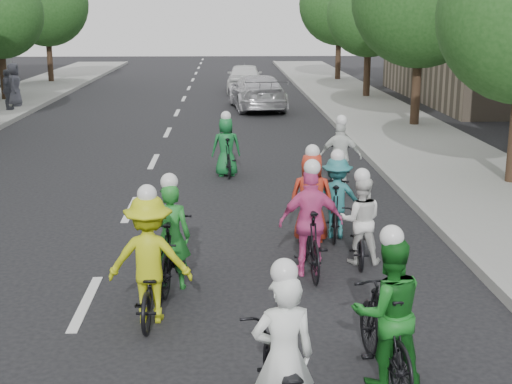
{
  "coord_description": "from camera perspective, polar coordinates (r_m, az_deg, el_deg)",
  "views": [
    {
      "loc": [
        2.03,
        -9.58,
        4.03
      ],
      "look_at": [
        2.54,
        2.43,
        1.0
      ],
      "focal_mm": 50.0,
      "sensor_mm": 36.0,
      "label": 1
    }
  ],
  "objects": [
    {
      "name": "cyclist_1",
      "position": [
        8.14,
        10.4,
        -10.27
      ],
      "size": [
        0.89,
        1.86,
        1.84
      ],
      "rotation": [
        0.0,
        0.0,
        3.25
      ],
      "color": "black",
      "rests_on": "ground"
    },
    {
      "name": "tree_r_2",
      "position": [
        34.85,
        9.04,
        13.86
      ],
      "size": [
        4.0,
        4.0,
        5.97
      ],
      "color": "black",
      "rests_on": "ground"
    },
    {
      "name": "cyclist_4",
      "position": [
        12.91,
        4.42,
        -1.23
      ],
      "size": [
        0.86,
        1.86,
        1.78
      ],
      "rotation": [
        0.0,
        0.0,
        3.0
      ],
      "color": "black",
      "rests_on": "ground"
    },
    {
      "name": "curb_right",
      "position": [
        20.38,
        9.0,
        2.82
      ],
      "size": [
        0.18,
        80.0,
        0.18
      ],
      "primitive_type": "cube",
      "color": "#999993",
      "rests_on": "ground"
    },
    {
      "name": "ground",
      "position": [
        10.59,
        -13.46,
        -8.63
      ],
      "size": [
        120.0,
        120.0,
        0.0
      ],
      "primitive_type": "plane",
      "color": "black",
      "rests_on": "ground"
    },
    {
      "name": "cyclist_9",
      "position": [
        18.11,
        -2.39,
        3.26
      ],
      "size": [
        0.78,
        1.71,
        1.65
      ],
      "rotation": [
        0.0,
        0.0,
        3.26
      ],
      "color": "black",
      "rests_on": "ground"
    },
    {
      "name": "spectator_1",
      "position": [
        31.24,
        -19.28,
        7.74
      ],
      "size": [
        0.5,
        1.0,
        1.64
      ],
      "primitive_type": "imported",
      "rotation": [
        0.0,
        0.0,
        1.68
      ],
      "color": "#4A4C57",
      "rests_on": "sidewalk_left"
    },
    {
      "name": "tree_r_3",
      "position": [
        43.71,
        6.7,
        14.68
      ],
      "size": [
        4.8,
        4.8,
        6.93
      ],
      "color": "black",
      "rests_on": "ground"
    },
    {
      "name": "cyclist_8",
      "position": [
        16.58,
        6.73,
        2.16
      ],
      "size": [
        1.02,
        1.96,
        1.79
      ],
      "rotation": [
        0.0,
        0.0,
        2.94
      ],
      "color": "black",
      "rests_on": "ground"
    },
    {
      "name": "cyclist_3",
      "position": [
        11.24,
        4.38,
        -3.2
      ],
      "size": [
        1.02,
        1.84,
        1.87
      ],
      "rotation": [
        0.0,
        0.0,
        3.18
      ],
      "color": "black",
      "rests_on": "ground"
    },
    {
      "name": "cyclist_7",
      "position": [
        13.17,
        6.42,
        -0.86
      ],
      "size": [
        1.04,
        1.76,
        1.65
      ],
      "rotation": [
        0.0,
        0.0,
        2.99
      ],
      "color": "black",
      "rests_on": "ground"
    },
    {
      "name": "follow_car_lead",
      "position": [
        30.75,
        0.06,
        7.99
      ],
      "size": [
        2.62,
        5.29,
        1.48
      ],
      "primitive_type": "imported",
      "rotation": [
        0.0,
        0.0,
        3.25
      ],
      "color": "silver",
      "rests_on": "ground"
    },
    {
      "name": "cyclist_0",
      "position": [
        7.15,
        2.14,
        -14.55
      ],
      "size": [
        0.93,
        2.0,
        1.84
      ],
      "rotation": [
        0.0,
        0.0,
        3.28
      ],
      "color": "black",
      "rests_on": "ground"
    },
    {
      "name": "cyclist_2",
      "position": [
        9.67,
        -8.46,
        -6.17
      ],
      "size": [
        1.15,
        1.72,
        1.88
      ],
      "rotation": [
        0.0,
        0.0,
        3.1
      ],
      "color": "black",
      "rests_on": "ground"
    },
    {
      "name": "spectator_2",
      "position": [
        32.42,
        -18.79,
        8.14
      ],
      "size": [
        0.67,
        0.95,
        1.82
      ],
      "primitive_type": "imported",
      "rotation": [
        0.0,
        0.0,
        1.68
      ],
      "color": "#474853",
      "rests_on": "sidewalk_left"
    },
    {
      "name": "cyclist_5",
      "position": [
        10.79,
        -6.77,
        -4.35
      ],
      "size": [
        0.68,
        1.83,
        1.77
      ],
      "rotation": [
        0.0,
        0.0,
        3.04
      ],
      "color": "black",
      "rests_on": "ground"
    },
    {
      "name": "tree_l_5",
      "position": [
        43.8,
        -16.45,
        14.22
      ],
      "size": [
        4.8,
        4.8,
        6.93
      ],
      "color": "black",
      "rests_on": "ground"
    },
    {
      "name": "follow_car_trail",
      "position": [
        37.48,
        -0.91,
        9.14
      ],
      "size": [
        1.96,
        4.54,
        1.53
      ],
      "primitive_type": "imported",
      "rotation": [
        0.0,
        0.0,
        3.11
      ],
      "color": "white",
      "rests_on": "ground"
    },
    {
      "name": "sidewalk_right",
      "position": [
        20.85,
        14.27,
        2.77
      ],
      "size": [
        4.0,
        80.0,
        0.15
      ],
      "primitive_type": "cube",
      "color": "gray",
      "rests_on": "ground"
    },
    {
      "name": "cyclist_6",
      "position": [
        11.9,
        8.29,
        -2.94
      ],
      "size": [
        0.76,
        1.6,
        1.61
      ],
      "rotation": [
        0.0,
        0.0,
        3.03
      ],
      "color": "black",
      "rests_on": "ground"
    }
  ]
}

